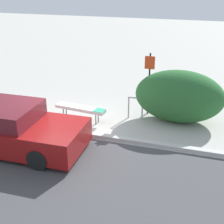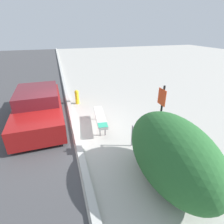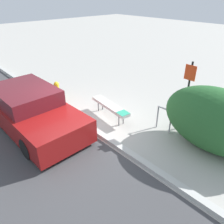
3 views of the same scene
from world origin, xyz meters
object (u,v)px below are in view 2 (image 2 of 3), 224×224
fire_hydrant (77,96)px  sign_post (160,116)px  bike_rack (136,138)px  parked_car_near (39,106)px  bench (100,117)px

fire_hydrant → sign_post: bearing=21.2°
fire_hydrant → bike_rack: bearing=16.1°
bike_rack → sign_post: bearing=59.7°
bike_rack → parked_car_near: 4.51m
fire_hydrant → parked_car_near: 2.23m
bike_rack → sign_post: sign_post is taller
bike_rack → fire_hydrant: (-4.58, -1.33, -0.09)m
parked_car_near → fire_hydrant: bearing=125.3°
bench → bike_rack: bearing=28.7°
bench → parked_car_near: parked_car_near is taller
bench → sign_post: size_ratio=0.83×
bench → parked_car_near: 2.78m
bench → bike_rack: bike_rack is taller
sign_post → fire_hydrant: size_ratio=3.01×
sign_post → parked_car_near: size_ratio=0.48×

